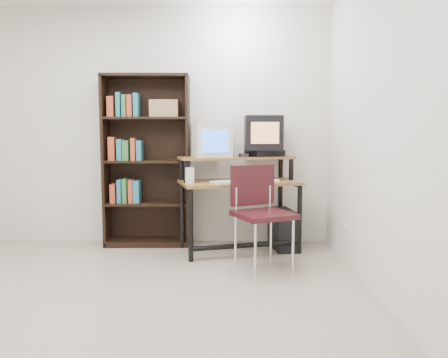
{
  "coord_description": "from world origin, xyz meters",
  "views": [
    {
      "loc": [
        0.89,
        -2.89,
        1.23
      ],
      "look_at": [
        0.84,
        1.1,
        0.81
      ],
      "focal_mm": 35.0,
      "sensor_mm": 36.0,
      "label": 1
    }
  ],
  "objects_px": {
    "computer_desk": "(239,185)",
    "pc_tower": "(282,229)",
    "crt_monitor": "(211,141)",
    "crt_tv": "(263,133)",
    "bookshelf": "(147,159)",
    "school_chair": "(259,205)"
  },
  "relations": [
    {
      "from": "computer_desk",
      "to": "pc_tower",
      "type": "distance_m",
      "value": 0.67
    },
    {
      "from": "computer_desk",
      "to": "crt_monitor",
      "type": "relative_size",
      "value": 2.88
    },
    {
      "from": "crt_monitor",
      "to": "crt_tv",
      "type": "distance_m",
      "value": 0.57
    },
    {
      "from": "pc_tower",
      "to": "crt_tv",
      "type": "bearing_deg",
      "value": 146.83
    },
    {
      "from": "pc_tower",
      "to": "bookshelf",
      "type": "relative_size",
      "value": 0.24
    },
    {
      "from": "crt_monitor",
      "to": "bookshelf",
      "type": "height_order",
      "value": "bookshelf"
    },
    {
      "from": "pc_tower",
      "to": "school_chair",
      "type": "bearing_deg",
      "value": -124.23
    },
    {
      "from": "crt_tv",
      "to": "computer_desk",
      "type": "bearing_deg",
      "value": -151.1
    },
    {
      "from": "crt_monitor",
      "to": "crt_tv",
      "type": "relative_size",
      "value": 1.17
    },
    {
      "from": "pc_tower",
      "to": "school_chair",
      "type": "distance_m",
      "value": 0.8
    },
    {
      "from": "crt_tv",
      "to": "bookshelf",
      "type": "xyz_separation_m",
      "value": [
        -1.26,
        0.09,
        -0.28
      ]
    },
    {
      "from": "crt_monitor",
      "to": "bookshelf",
      "type": "relative_size",
      "value": 0.25
    },
    {
      "from": "crt_tv",
      "to": "bookshelf",
      "type": "relative_size",
      "value": 0.21
    },
    {
      "from": "crt_tv",
      "to": "pc_tower",
      "type": "distance_m",
      "value": 1.05
    },
    {
      "from": "crt_tv",
      "to": "bookshelf",
      "type": "bearing_deg",
      "value": 174.76
    },
    {
      "from": "school_chair",
      "to": "pc_tower",
      "type": "bearing_deg",
      "value": 40.4
    },
    {
      "from": "computer_desk",
      "to": "pc_tower",
      "type": "xyz_separation_m",
      "value": [
        0.47,
        0.06,
        -0.48
      ]
    },
    {
      "from": "computer_desk",
      "to": "bookshelf",
      "type": "bearing_deg",
      "value": 151.4
    },
    {
      "from": "computer_desk",
      "to": "school_chair",
      "type": "bearing_deg",
      "value": -88.65
    },
    {
      "from": "bookshelf",
      "to": "school_chair",
      "type": "bearing_deg",
      "value": -36.41
    },
    {
      "from": "crt_tv",
      "to": "school_chair",
      "type": "relative_size",
      "value": 0.42
    },
    {
      "from": "crt_monitor",
      "to": "school_chair",
      "type": "bearing_deg",
      "value": -70.34
    }
  ]
}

